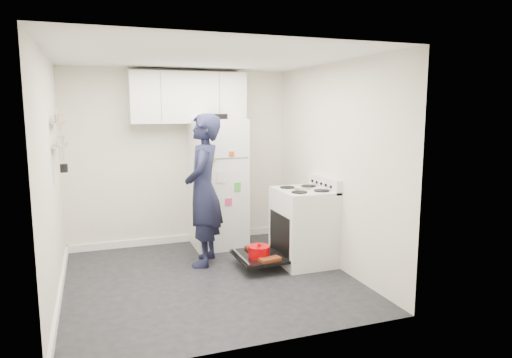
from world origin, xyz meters
name	(u,v)px	position (x,y,z in m)	size (l,w,h in m)	color
room	(204,176)	(-0.03, 0.03, 1.21)	(3.21, 3.21, 2.51)	black
electric_range	(303,227)	(1.26, 0.15, 0.47)	(0.66, 0.76, 1.10)	silver
open_oven_door	(259,254)	(0.67, 0.13, 0.18)	(0.55, 0.70, 0.22)	black
refrigerator	(218,183)	(0.46, 1.25, 0.91)	(0.72, 0.74, 1.88)	silver
upper_cabinets	(188,98)	(0.10, 1.43, 2.10)	(1.60, 0.33, 0.70)	silver
wall_shelf_rack	(60,134)	(-1.52, 0.49, 1.68)	(0.14, 0.60, 0.61)	#B2B2B7
person	(204,190)	(0.08, 0.55, 0.95)	(0.69, 0.45, 1.89)	black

